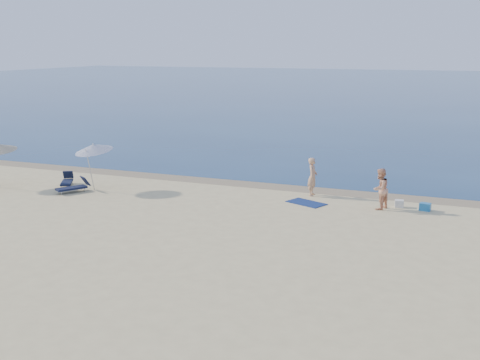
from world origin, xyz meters
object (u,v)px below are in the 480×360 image
(person_left, at_px, (313,177))
(blue_cooler, at_px, (425,207))
(person_right, at_px, (380,189))
(umbrella_near, at_px, (93,148))

(person_left, bearing_deg, blue_cooler, -104.06)
(person_right, height_order, umbrella_near, umbrella_near)
(blue_cooler, xyz_separation_m, umbrella_near, (-16.20, -1.90, 2.00))
(person_right, xyz_separation_m, umbrella_near, (-14.24, -1.42, 1.23))
(umbrella_near, bearing_deg, person_right, 29.52)
(person_right, relative_size, blue_cooler, 3.87)
(person_right, bearing_deg, blue_cooler, 126.34)
(blue_cooler, distance_m, umbrella_near, 16.43)
(person_left, relative_size, umbrella_near, 0.73)
(person_right, relative_size, umbrella_near, 0.73)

